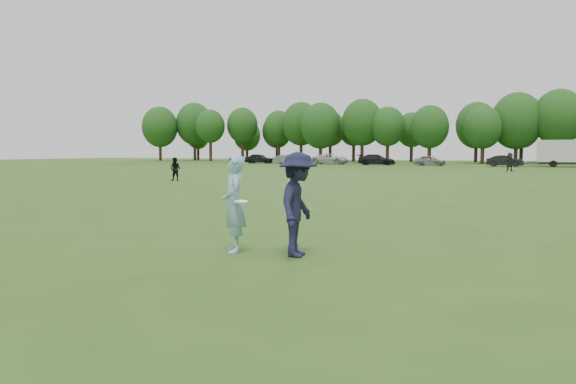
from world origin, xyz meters
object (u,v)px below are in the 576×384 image
Objects in this scene: player_far_d at (510,162)px; car_f at (505,161)px; car_d at (377,160)px; thrower at (234,204)px; car_e at (430,160)px; car_b at (286,159)px; defender at (298,204)px; car_a at (259,159)px; cargo_trailer at (574,152)px; car_c at (330,159)px; player_far_a at (175,169)px.

player_far_d reaches higher than car_f.
thrower is at bearing -168.80° from car_d.
player_far_d is 0.42× the size of car_f.
thrower is 0.47× the size of car_e.
car_b is 29.69m from car_f.
defender reaches higher than car_a.
car_f is at bearing 140.75° from thrower.
car_e is (20.67, 0.03, 0.02)m from car_b.
car_b is 37.14m from cargo_trailer.
car_c is (11.29, 0.56, -0.01)m from car_a.
car_f is 0.47× the size of cargo_trailer.
player_far_a is 0.38× the size of car_e.
defender is at bearing -167.61° from car_d.
defender is 24.84m from player_far_a.
player_far_d is (2.10, 44.02, -0.08)m from defender.
player_far_d is at bearing 138.63° from thrower.
car_d is (1.79, 41.38, -0.03)m from player_far_a.
car_d is (13.57, 0.06, 0.07)m from car_b.
player_far_d is at bearing -114.39° from car_b.
car_b is at bearing 102.42° from car_c.
car_d is at bearing -97.55° from car_a.
player_far_a reaches higher than car_f.
car_c reaches higher than car_e.
defender is at bearing -156.41° from car_a.
car_f is (17.91, 41.04, -0.07)m from player_far_a.
thrower reaches higher than car_f.
defender is at bearing -123.00° from player_far_d.
car_c is at bearing 89.91° from car_e.
defender is 66.09m from car_b.
thrower is 1.06× the size of player_far_d.
car_d is 23.58m from cargo_trailer.
cargo_trailer is at bearing -86.06° from car_b.
cargo_trailer is at bearing -95.14° from car_a.
player_far_a is 0.17× the size of cargo_trailer.
car_f is at bearing -97.15° from car_a.
player_far_d is 0.40× the size of car_a.
player_far_d is at bearing -171.90° from car_f.
player_far_a is 49.31m from cargo_trailer.
player_far_d is 0.35× the size of car_d.
player_far_d is at bearing -11.64° from defender.
player_far_a is 42.94m from car_c.
car_f is at bearing -88.11° from car_b.
car_c is (6.40, 1.29, 0.09)m from car_b.
player_far_a is at bearing -163.86° from car_a.
car_a is at bearing 93.89° from car_c.
player_far_d is at bearing 39.85° from player_far_a.
car_c reaches higher than car_f.
defender is 0.46× the size of car_f.
player_far_a is (-15.58, 18.39, -0.18)m from thrower.
car_e is 0.44× the size of cargo_trailer.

